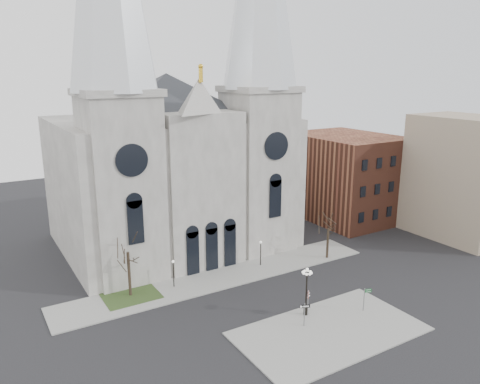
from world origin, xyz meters
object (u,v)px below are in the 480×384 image
stop_sign (308,298)px  one_way_sign (305,311)px  street_name_sign (365,298)px  globe_lamp (307,285)px

stop_sign → one_way_sign: stop_sign is taller
one_way_sign → street_name_sign: 7.28m
globe_lamp → one_way_sign: 2.75m
stop_sign → globe_lamp: size_ratio=0.53×
stop_sign → globe_lamp: (-0.12, 0.16, 1.30)m
stop_sign → one_way_sign: bearing=-162.4°
globe_lamp → street_name_sign: bearing=-23.6°
one_way_sign → globe_lamp: bearing=70.4°
street_name_sign → one_way_sign: bearing=-166.4°
one_way_sign → street_name_sign: size_ratio=0.95×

